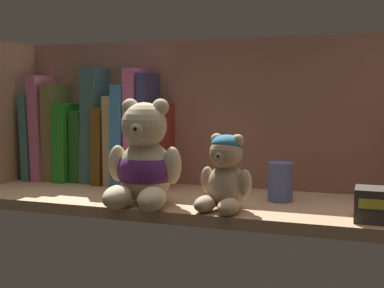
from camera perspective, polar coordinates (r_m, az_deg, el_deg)
name	(u,v)px	position (r cm, az deg, el deg)	size (l,w,h in cm)	color
shelf_board	(183,202)	(98.61, -1.04, -6.35)	(82.71, 25.93, 2.00)	#A87F5B
shelf_back_panel	(205,118)	(109.43, 1.45, 2.87)	(85.11, 1.20, 32.45)	#855B4B
book_0	(41,136)	(125.10, -16.18, 0.86)	(1.80, 13.16, 19.19)	#3E716A
book_1	(49,127)	(123.59, -15.31, 1.76)	(2.32, 12.49, 23.21)	#BE638F
book_2	(60,132)	(122.01, -14.17, 1.31)	(2.88, 11.00, 21.36)	olive
book_3	(73,142)	(120.41, -12.86, 0.26)	(3.00, 12.38, 17.09)	#258723
book_4	(85,145)	(118.84, -11.58, -0.15)	(2.62, 9.41, 15.54)	#235A22
book_5	(98,125)	(116.85, -10.26, 2.05)	(3.22, 9.75, 24.80)	#3A645F
book_6	(110,145)	(115.74, -8.96, -0.07)	(2.03, 12.76, 16.27)	brown
book_7	(119,139)	(114.50, -7.91, 0.51)	(2.15, 11.54, 18.76)	tan
book_8	(130,134)	(113.24, -6.76, 1.05)	(2.41, 14.22, 21.09)	#3B7DBB
book_9	(142,127)	(111.94, -5.51, 1.88)	(2.43, 13.12, 24.44)	#C95F92
book_10	(152,130)	(110.94, -4.34, 1.59)	(1.93, 11.92, 23.40)	navy
book_11	(165,145)	(110.11, -3.01, -0.07)	(2.97, 14.29, 17.14)	maroon
teddy_bear_larger	(144,163)	(91.14, -5.22, -2.09)	(13.48, 14.13, 18.41)	beige
teddy_bear_smaller	(225,174)	(86.43, 3.65, -3.31)	(9.42, 9.80, 12.69)	tan
pillar_candle	(280,182)	(95.36, 9.60, -4.08)	(4.45, 4.45, 7.00)	#4C5B99
small_product_box	(384,205)	(83.99, 20.20, -6.30)	(8.41, 5.79, 5.09)	#38332D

